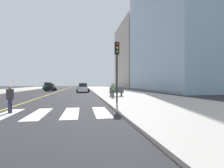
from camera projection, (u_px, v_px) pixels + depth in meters
sidewalk_kerb_east at (126, 94)px, 26.95m from camera, size 10.00×120.00×0.15m
lane_divider_paint at (63, 90)px, 44.49m from camera, size 0.16×80.00×0.01m
parking_garage_concrete at (142, 57)px, 66.18m from camera, size 18.00×24.00×24.97m
car_black_nearest at (51, 88)px, 38.07m from camera, size 2.37×3.77×1.68m
car_gray_second at (82, 86)px, 52.37m from camera, size 2.63×4.10×1.80m
car_white_third at (83, 88)px, 32.45m from camera, size 2.57×4.06×1.79m
car_green_fourth at (48, 86)px, 49.92m from camera, size 2.91×4.61×2.05m
traffic_light_near_corner at (117, 60)px, 13.62m from camera, size 0.36×0.41×5.00m
park_bench at (116, 92)px, 20.34m from camera, size 1.84×0.70×1.12m
pedestrian_crossing at (10, 98)px, 9.73m from camera, size 0.40×0.40×1.63m
pedestrian_waiting_east at (113, 89)px, 19.10m from camera, size 0.42×0.42×1.70m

